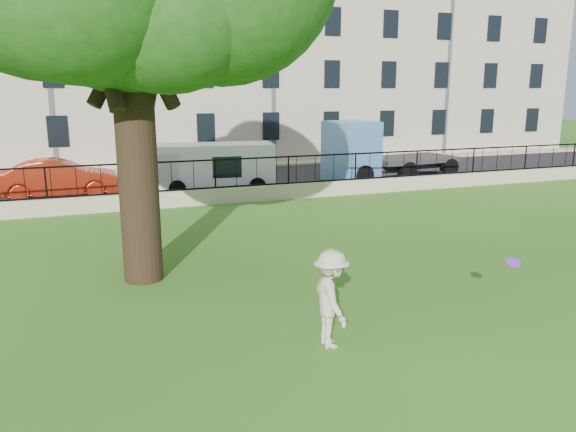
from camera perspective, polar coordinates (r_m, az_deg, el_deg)
name	(u,v)px	position (r m, az deg, el deg)	size (l,w,h in m)	color
ground	(359,321)	(11.06, 7.25, -10.54)	(120.00, 120.00, 0.00)	#2D6117
retaining_wall	(216,196)	(21.88, -7.34, 2.03)	(50.00, 0.40, 0.60)	tan
iron_railing	(215,174)	(21.74, -7.40, 4.24)	(50.00, 0.05, 1.13)	black
street	(193,184)	(26.46, -9.64, 3.18)	(60.00, 9.00, 0.01)	black
sidewalk	(175,169)	(31.52, -11.44, 4.75)	(60.00, 1.40, 0.12)	tan
building_row	(155,46)	(36.92, -13.39, 16.48)	(56.40, 10.40, 13.80)	#C3B09B
man	(331,299)	(9.72, 4.40, -8.36)	(1.11, 0.64, 1.72)	beige
frisbee	(513,262)	(11.17, 21.89, -4.39)	(0.27, 0.27, 0.03)	#8728E7
red_sedan	(59,179)	(24.64, -22.23, 3.53)	(1.66, 4.75, 1.57)	red
white_van	(215,168)	(24.37, -7.38, 4.87)	(4.90, 1.91, 2.06)	white
blue_truck	(391,149)	(28.49, 10.42, 6.71)	(6.78, 2.41, 2.84)	#5186BD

